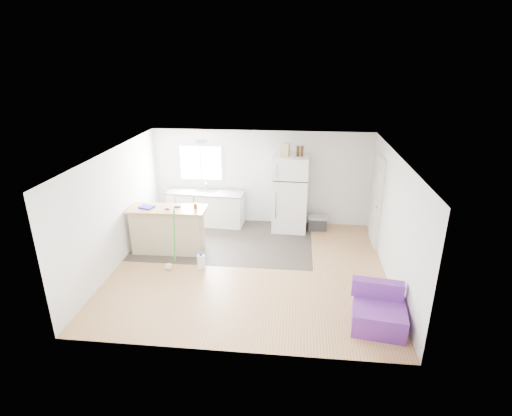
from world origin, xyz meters
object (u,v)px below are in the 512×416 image
Objects in this scene: peninsula at (168,229)px; cooler at (317,223)px; purple_seat at (378,312)px; cardboard_box at (285,150)px; kitchen_cabinets at (206,207)px; cleaner_jug at (201,262)px; mop at (170,259)px; red_cup at (195,206)px; bottle_right at (302,151)px; blue_tray at (147,207)px; refrigerator at (290,193)px; bottle_left at (298,151)px.

peninsula is 3.54× the size of cooler.
cardboard_box is at bearing 122.44° from purple_seat.
cardboard_box is at bearing 0.32° from kitchen_cabinets.
cooler is 3.31m from cleaner_jug.
peninsula is 3.70m from cooler.
mop reaches higher than red_cup.
bottle_right reaches higher than cleaner_jug.
blue_tray is at bearing 101.70° from mop.
blue_tray is at bearing 135.69° from cleaner_jug.
peninsula is 5.61× the size of cardboard_box.
refrigerator is 1.09m from bottle_right.
blue_tray is (-3.07, -1.53, 0.10)m from refrigerator.
bottle_right is (2.39, -0.13, 1.56)m from kitchen_cabinets.
mop is at bearing -47.66° from blue_tray.
refrigerator reaches higher than mop.
refrigerator is at bearing 26.46° from blue_tray.
purple_seat is (3.68, -3.83, -0.20)m from kitchen_cabinets.
peninsula is at bearing -156.11° from cooler.
bottle_right reaches higher than purple_seat.
red_cup is 0.48× the size of bottle_left.
blue_tray is 1.20× the size of bottle_right.
cleaner_jug is 3.29m from cardboard_box.
cardboard_box is 1.20× the size of bottle_left.
kitchen_cabinets reaches higher than peninsula.
mop is (-0.62, -0.09, 0.08)m from cleaner_jug.
refrigerator is 2.49m from red_cup.
refrigerator reaches higher than peninsula.
cardboard_box is (2.50, 1.48, 1.52)m from peninsula.
mop is 3.65m from cardboard_box.
peninsula is at bearing -103.29° from kitchen_cabinets.
purple_seat is 4.31m from bottle_left.
kitchen_cabinets is at bearing 54.13° from mop.
red_cup reaches higher than blue_tray.
kitchen_cabinets is at bearing 82.63° from cleaner_jug.
mop is 4.52× the size of cardboard_box.
refrigerator is at bearing 13.39° from mop.
cooler is 2.04m from cardboard_box.
peninsula is at bearing 124.82° from cleaner_jug.
kitchen_cabinets reaches higher than cleaner_jug.
kitchen_cabinets is 6.65× the size of cardboard_box.
bottle_right is at bearing 10.33° from mop.
peninsula is at bearing -148.33° from refrigerator.
cardboard_box is at bearing 179.89° from bottle_right.
mop is at bearing -138.26° from bottle_left.
refrigerator reaches higher than cleaner_jug.
kitchen_cabinets is 1.47× the size of mop.
purple_seat is at bearing -69.39° from bottle_left.
red_cup is at bearing 91.82° from cleaner_jug.
refrigerator reaches higher than purple_seat.
cardboard_box reaches higher than refrigerator.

